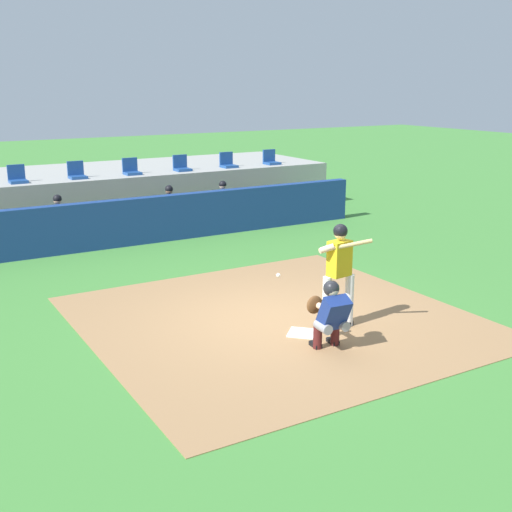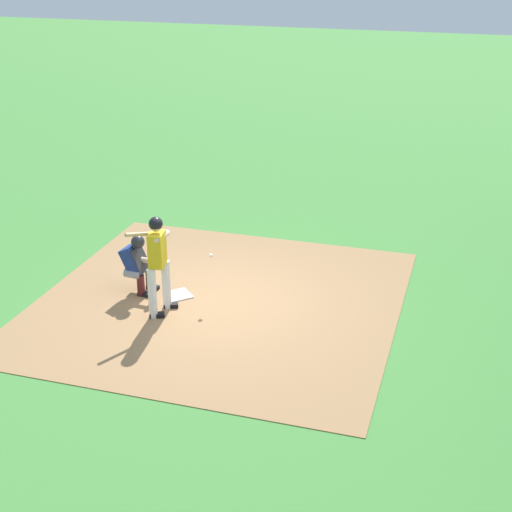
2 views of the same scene
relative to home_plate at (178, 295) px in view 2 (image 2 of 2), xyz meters
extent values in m
plane|color=#428438|center=(0.00, 0.80, -0.02)|extent=(80.00, 80.00, 0.00)
cube|color=#9E754C|center=(0.00, 0.80, -0.02)|extent=(6.40, 6.40, 0.01)
cube|color=white|center=(0.00, 0.00, 0.00)|extent=(0.62, 0.62, 0.02)
cylinder|color=silver|center=(0.50, 0.00, 0.44)|extent=(0.15, 0.15, 0.92)
cylinder|color=silver|center=(0.90, -0.09, 0.44)|extent=(0.15, 0.15, 0.92)
cube|color=gold|center=(0.70, -0.04, 1.20)|extent=(0.41, 0.30, 0.60)
sphere|color=beige|center=(0.70, -0.04, 1.63)|extent=(0.21, 0.21, 0.21)
sphere|color=black|center=(0.70, -0.04, 1.66)|extent=(0.24, 0.24, 0.24)
cylinder|color=beige|center=(0.43, -0.06, 1.41)|extent=(0.26, 0.22, 0.17)
cylinder|color=beige|center=(0.61, 0.02, 1.41)|extent=(0.57, 0.14, 0.18)
cylinder|color=tan|center=(0.69, -0.22, 1.45)|extent=(0.75, 0.50, 0.24)
cube|color=black|center=(0.47, 0.06, 0.02)|extent=(0.21, 0.29, 0.09)
cube|color=black|center=(0.88, -0.03, 0.02)|extent=(0.21, 0.29, 0.09)
cylinder|color=gray|center=(-0.15, -0.77, 0.40)|extent=(0.19, 0.33, 0.16)
cylinder|color=#4C1919|center=(-0.13, -0.62, 0.19)|extent=(0.14, 0.14, 0.42)
cube|color=black|center=(-0.13, -0.56, 0.02)|extent=(0.13, 0.25, 0.08)
cylinder|color=gray|center=(0.17, -0.80, 0.40)|extent=(0.19, 0.33, 0.16)
cylinder|color=#4C1919|center=(0.19, -0.65, 0.19)|extent=(0.14, 0.14, 0.42)
cube|color=black|center=(0.19, -0.59, 0.02)|extent=(0.13, 0.25, 0.08)
cube|color=navy|center=(0.01, -0.84, 0.62)|extent=(0.44, 0.47, 0.57)
cube|color=#2D2D33|center=(0.02, -0.72, 0.62)|extent=(0.40, 0.28, 0.45)
sphere|color=beige|center=(0.02, -0.76, 0.96)|extent=(0.21, 0.21, 0.21)
sphere|color=#232328|center=(0.02, -0.74, 0.98)|extent=(0.25, 0.25, 0.25)
cylinder|color=beige|center=(-0.01, -0.61, 0.62)|extent=(0.14, 0.46, 0.10)
ellipsoid|color=brown|center=(-0.03, -0.38, 0.62)|extent=(0.29, 0.14, 0.30)
sphere|color=white|center=(-0.07, 0.64, 0.85)|extent=(0.07, 0.07, 0.07)
camera|label=1|loc=(-5.75, -8.25, 4.02)|focal=45.40mm
camera|label=2|loc=(11.46, 5.00, 6.21)|focal=52.93mm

